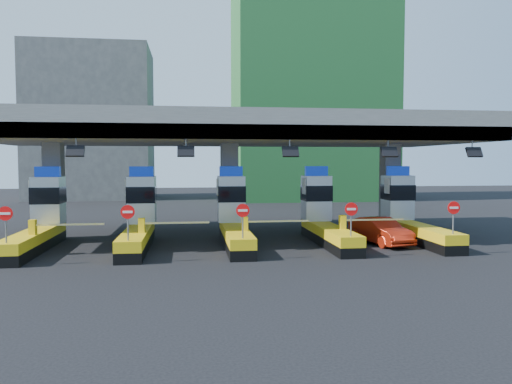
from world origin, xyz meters
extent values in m
plane|color=black|center=(0.00, 0.00, 0.00)|extent=(120.00, 120.00, 0.00)
cube|color=slate|center=(0.00, 3.00, 6.25)|extent=(28.00, 12.00, 1.50)
cube|color=#4C4C49|center=(0.00, -2.70, 5.85)|extent=(28.00, 0.60, 0.70)
cube|color=slate|center=(-10.00, 3.00, 2.75)|extent=(1.00, 1.00, 5.50)
cube|color=slate|center=(0.00, 3.00, 2.75)|extent=(1.00, 1.00, 5.50)
cube|color=slate|center=(10.00, 3.00, 2.75)|extent=(1.00, 1.00, 5.50)
cylinder|color=slate|center=(-7.50, -2.70, 5.25)|extent=(0.06, 0.06, 0.50)
cube|color=black|center=(-7.50, -2.90, 4.90)|extent=(0.80, 0.38, 0.54)
cylinder|color=slate|center=(-2.50, -2.70, 5.25)|extent=(0.06, 0.06, 0.50)
cube|color=black|center=(-2.50, -2.90, 4.90)|extent=(0.80, 0.38, 0.54)
cylinder|color=slate|center=(2.50, -2.70, 5.25)|extent=(0.06, 0.06, 0.50)
cube|color=black|center=(2.50, -2.90, 4.90)|extent=(0.80, 0.38, 0.54)
cylinder|color=slate|center=(7.50, -2.70, 5.25)|extent=(0.06, 0.06, 0.50)
cube|color=black|center=(7.50, -2.90, 4.90)|extent=(0.80, 0.38, 0.54)
cylinder|color=slate|center=(12.00, -2.70, 5.25)|extent=(0.06, 0.06, 0.50)
cube|color=black|center=(12.00, -2.90, 4.90)|extent=(0.80, 0.38, 0.54)
cube|color=black|center=(-10.00, -1.00, 0.25)|extent=(1.20, 8.00, 0.50)
cube|color=#E5B70C|center=(-10.00, -1.00, 0.75)|extent=(1.20, 8.00, 0.50)
cube|color=#9EA3A8|center=(-10.00, 1.80, 2.30)|extent=(1.50, 1.50, 2.60)
cube|color=black|center=(-10.00, 1.78, 2.60)|extent=(1.56, 1.56, 0.90)
cube|color=#0C2DBF|center=(-10.00, 1.80, 3.88)|extent=(1.30, 0.35, 0.55)
cube|color=white|center=(-10.80, 1.50, 3.00)|extent=(0.06, 0.70, 0.90)
cylinder|color=slate|center=(-10.00, -4.60, 1.65)|extent=(0.07, 0.07, 1.30)
cylinder|color=red|center=(-10.00, -4.63, 2.25)|extent=(0.60, 0.04, 0.60)
cube|color=white|center=(-10.00, -4.65, 2.25)|extent=(0.42, 0.02, 0.10)
cube|color=#E5B70C|center=(-9.65, -2.20, 1.35)|extent=(0.30, 0.35, 0.70)
cube|color=white|center=(-8.00, -2.20, 1.45)|extent=(3.20, 0.08, 0.08)
cube|color=black|center=(-5.00, -1.00, 0.25)|extent=(1.20, 8.00, 0.50)
cube|color=#E5B70C|center=(-5.00, -1.00, 0.75)|extent=(1.20, 8.00, 0.50)
cube|color=#9EA3A8|center=(-5.00, 1.80, 2.30)|extent=(1.50, 1.50, 2.60)
cube|color=black|center=(-5.00, 1.78, 2.60)|extent=(1.56, 1.56, 0.90)
cube|color=#0C2DBF|center=(-5.00, 1.80, 3.88)|extent=(1.30, 0.35, 0.55)
cube|color=white|center=(-5.80, 1.50, 3.00)|extent=(0.06, 0.70, 0.90)
cylinder|color=slate|center=(-5.00, -4.60, 1.65)|extent=(0.07, 0.07, 1.30)
cylinder|color=red|center=(-5.00, -4.63, 2.25)|extent=(0.60, 0.04, 0.60)
cube|color=white|center=(-5.00, -4.65, 2.25)|extent=(0.42, 0.02, 0.10)
cube|color=#E5B70C|center=(-4.65, -2.20, 1.35)|extent=(0.30, 0.35, 0.70)
cube|color=white|center=(-3.00, -2.20, 1.45)|extent=(3.20, 0.08, 0.08)
cube|color=black|center=(0.00, -1.00, 0.25)|extent=(1.20, 8.00, 0.50)
cube|color=#E5B70C|center=(0.00, -1.00, 0.75)|extent=(1.20, 8.00, 0.50)
cube|color=#9EA3A8|center=(0.00, 1.80, 2.30)|extent=(1.50, 1.50, 2.60)
cube|color=black|center=(0.00, 1.78, 2.60)|extent=(1.56, 1.56, 0.90)
cube|color=#0C2DBF|center=(0.00, 1.80, 3.88)|extent=(1.30, 0.35, 0.55)
cube|color=white|center=(-0.80, 1.50, 3.00)|extent=(0.06, 0.70, 0.90)
cylinder|color=slate|center=(0.00, -4.60, 1.65)|extent=(0.07, 0.07, 1.30)
cylinder|color=red|center=(0.00, -4.63, 2.25)|extent=(0.60, 0.04, 0.60)
cube|color=white|center=(0.00, -4.65, 2.25)|extent=(0.42, 0.02, 0.10)
cube|color=#E5B70C|center=(0.35, -2.20, 1.35)|extent=(0.30, 0.35, 0.70)
cube|color=white|center=(2.00, -2.20, 1.45)|extent=(3.20, 0.08, 0.08)
cube|color=black|center=(5.00, -1.00, 0.25)|extent=(1.20, 8.00, 0.50)
cube|color=#E5B70C|center=(5.00, -1.00, 0.75)|extent=(1.20, 8.00, 0.50)
cube|color=#9EA3A8|center=(5.00, 1.80, 2.30)|extent=(1.50, 1.50, 2.60)
cube|color=black|center=(5.00, 1.78, 2.60)|extent=(1.56, 1.56, 0.90)
cube|color=#0C2DBF|center=(5.00, 1.80, 3.88)|extent=(1.30, 0.35, 0.55)
cube|color=white|center=(4.20, 1.50, 3.00)|extent=(0.06, 0.70, 0.90)
cylinder|color=slate|center=(5.00, -4.60, 1.65)|extent=(0.07, 0.07, 1.30)
cylinder|color=red|center=(5.00, -4.63, 2.25)|extent=(0.60, 0.04, 0.60)
cube|color=white|center=(5.00, -4.65, 2.25)|extent=(0.42, 0.02, 0.10)
cube|color=#E5B70C|center=(5.35, -2.20, 1.35)|extent=(0.30, 0.35, 0.70)
cube|color=white|center=(7.00, -2.20, 1.45)|extent=(3.20, 0.08, 0.08)
cube|color=black|center=(10.00, -1.00, 0.25)|extent=(1.20, 8.00, 0.50)
cube|color=#E5B70C|center=(10.00, -1.00, 0.75)|extent=(1.20, 8.00, 0.50)
cube|color=#9EA3A8|center=(10.00, 1.80, 2.30)|extent=(1.50, 1.50, 2.60)
cube|color=black|center=(10.00, 1.78, 2.60)|extent=(1.56, 1.56, 0.90)
cube|color=#0C2DBF|center=(10.00, 1.80, 3.88)|extent=(1.30, 0.35, 0.55)
cube|color=white|center=(9.20, 1.50, 3.00)|extent=(0.06, 0.70, 0.90)
cylinder|color=slate|center=(10.00, -4.60, 1.65)|extent=(0.07, 0.07, 1.30)
cylinder|color=red|center=(10.00, -4.63, 2.25)|extent=(0.60, 0.04, 0.60)
cube|color=white|center=(10.00, -4.65, 2.25)|extent=(0.42, 0.02, 0.10)
cube|color=#E5B70C|center=(10.35, -2.20, 1.35)|extent=(0.30, 0.35, 0.70)
cube|color=white|center=(12.00, -2.20, 1.45)|extent=(3.20, 0.08, 0.08)
cube|color=#1E5926|center=(12.00, 32.00, 14.00)|extent=(18.00, 12.00, 28.00)
cube|color=#4C4C49|center=(-14.00, 36.00, 9.00)|extent=(14.00, 10.00, 18.00)
imported|color=#B1210D|center=(7.78, -1.13, 0.71)|extent=(2.39, 4.54, 1.42)
camera|label=1|loc=(-2.32, -26.58, 4.40)|focal=35.00mm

